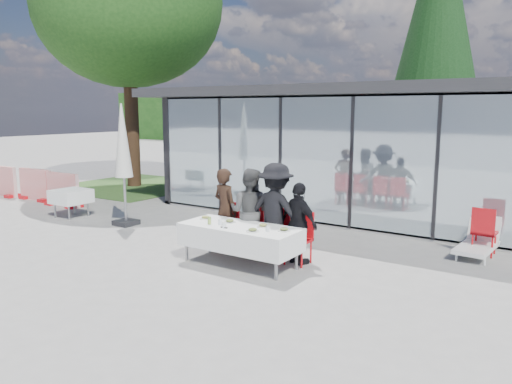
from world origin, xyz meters
TOP-DOWN VIEW (x-y plane):
  - ground at (0.00, 0.00)m, footprint 90.00×90.00m
  - pavilion at (2.00, 8.16)m, footprint 14.80×8.80m
  - treeline at (-2.00, 28.00)m, footprint 62.50×2.00m
  - dining_table at (0.42, 0.35)m, footprint 2.26×0.96m
  - diner_a at (-0.44, 1.04)m, footprint 0.74×0.74m
  - diner_chair_a at (-0.44, 1.10)m, footprint 0.44×0.44m
  - diner_b at (0.17, 1.04)m, footprint 0.99×0.99m
  - diner_chair_b at (0.17, 1.10)m, footprint 0.44×0.44m
  - diner_c at (0.77, 1.04)m, footprint 1.21×1.21m
  - diner_chair_c at (0.77, 1.10)m, footprint 0.44×0.44m
  - diner_d at (1.27, 1.04)m, footprint 1.13×1.13m
  - diner_chair_d at (1.27, 1.10)m, footprint 0.44×0.44m
  - plate_a at (-0.47, 0.44)m, footprint 0.23×0.23m
  - plate_b at (0.11, 0.45)m, footprint 0.23×0.23m
  - plate_c at (0.83, 0.50)m, footprint 0.23×0.23m
  - plate_d at (1.30, 0.45)m, footprint 0.23×0.23m
  - plate_extra at (0.87, 0.11)m, footprint 0.23×0.23m
  - juice_bottle at (-0.12, 0.14)m, footprint 0.06×0.06m
  - drinking_glasses at (0.47, 0.18)m, footprint 1.08×0.27m
  - folded_eyeglasses at (0.28, 0.06)m, footprint 0.14×0.03m
  - spare_table_left at (-5.79, 1.27)m, footprint 0.86×0.86m
  - spare_chair_b at (4.06, 3.49)m, footprint 0.46×0.46m
  - market_umbrella at (-3.85, 1.42)m, footprint 0.50×0.50m
  - construction_barriers at (-10.49, 2.13)m, footprint 7.80×0.60m
  - lounger at (3.97, 3.56)m, footprint 0.69×1.37m
  - deciduous_tree at (-8.50, 6.00)m, footprint 7.04×6.40m
  - conifer_tree at (0.50, 13.00)m, footprint 4.00×4.00m
  - grass_patch at (-8.50, 6.00)m, footprint 5.00×5.00m

SIDE VIEW (x-z plane):
  - ground at x=0.00m, z-range 0.00..0.00m
  - grass_patch at x=-8.50m, z-range 0.00..0.02m
  - lounger at x=3.97m, z-range -0.10..0.62m
  - construction_barriers at x=-10.49m, z-range -0.06..0.94m
  - diner_chair_a at x=-0.44m, z-range 0.05..1.03m
  - diner_chair_b at x=0.17m, z-range 0.05..1.03m
  - diner_chair_c at x=0.77m, z-range 0.05..1.03m
  - diner_chair_d at x=1.27m, z-range 0.05..1.03m
  - spare_chair_b at x=4.06m, z-range 0.05..1.03m
  - dining_table at x=0.42m, z-range 0.16..0.91m
  - spare_table_left at x=-5.79m, z-range 0.18..0.92m
  - folded_eyeglasses at x=0.28m, z-range 0.75..0.76m
  - diner_d at x=1.27m, z-range 0.00..1.54m
  - plate_a at x=-0.47m, z-range 0.74..0.81m
  - plate_b at x=0.11m, z-range 0.74..0.81m
  - plate_c at x=0.83m, z-range 0.74..0.81m
  - plate_d at x=1.30m, z-range 0.74..0.81m
  - plate_extra at x=0.87m, z-range 0.74..0.81m
  - drinking_glasses at x=0.47m, z-range 0.75..0.85m
  - juice_bottle at x=-0.12m, z-range 0.75..0.89m
  - diner_a at x=-0.44m, z-range 0.00..1.69m
  - diner_b at x=0.17m, z-range 0.00..1.73m
  - diner_c at x=0.77m, z-range 0.00..1.87m
  - market_umbrella at x=-3.85m, z-range 0.43..3.43m
  - pavilion at x=2.00m, z-range 0.43..3.87m
  - treeline at x=-2.00m, z-range 0.00..4.40m
  - conifer_tree at x=0.50m, z-range 0.74..11.24m
  - deciduous_tree at x=-8.50m, z-range 1.79..11.17m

